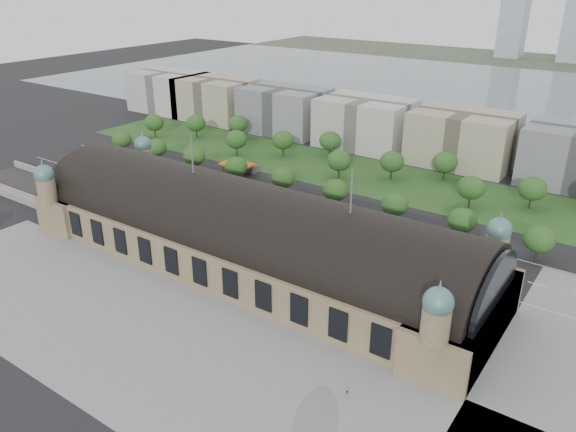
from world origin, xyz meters
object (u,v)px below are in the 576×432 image
Objects in this scene: parked_car_5 at (194,209)px; parked_car_6 at (244,224)px; traffic_car_2 at (211,191)px; pedestrian_0 at (347,395)px; parked_car_2 at (178,204)px; traffic_car_1 at (172,176)px; traffic_car_0 at (97,166)px; traffic_car_4 at (295,222)px; bus_east at (373,251)px; traffic_car_3 at (232,187)px; bus_mid at (314,226)px; bus_west at (245,212)px; traffic_car_5 at (466,255)px; parked_car_4 at (212,209)px; parked_car_1 at (135,187)px; petrol_station at (244,166)px; parked_car_3 at (173,198)px; parked_car_0 at (128,188)px.

parked_car_5 is 0.98× the size of parked_car_6.
pedestrian_0 reaches higher than traffic_car_2.
parked_car_2 reaches higher than traffic_car_2.
pedestrian_0 is (129.95, -76.31, 0.20)m from traffic_car_1.
traffic_car_0 is 1.09× the size of traffic_car_4.
traffic_car_0 is 142.83m from bus_east.
traffic_car_3 is at bearing 160.76° from parked_car_5.
bus_mid is (8.25, -0.49, 1.04)m from traffic_car_4.
parked_car_2 is 28.44m from bus_west.
traffic_car_4 is (109.10, 0.30, -0.07)m from traffic_car_0.
traffic_car_2 is 126.32m from pedestrian_0.
traffic_car_0 is at bearing 96.92° from traffic_car_5.
traffic_car_2 is 18.35m from parked_car_4.
traffic_car_1 is at bearing -157.87° from parked_car_2.
bus_west reaches higher than parked_car_1.
pedestrian_0 is (25.17, -60.98, -0.69)m from bus_east.
traffic_car_2 is at bearing 147.80° from parked_car_2.
petrol_station is 44.23m from parked_car_2.
parked_car_4 is (-32.13, -7.49, -0.01)m from traffic_car_4.
traffic_car_5 is 0.99× the size of parked_car_3.
pedestrian_0 is at bearing 34.36° from parked_car_5.
traffic_car_2 is 9.28m from traffic_car_3.
traffic_car_5 is (167.19, 10.71, -0.03)m from traffic_car_0.
parked_car_4 is at bearing 104.59° from bus_west.
parked_car_6 is 47.65m from bus_east.
parked_car_0 is 0.84× the size of parked_car_1.
parked_car_4 is at bearing 69.58° from parked_car_3.
traffic_car_3 is 43.49m from traffic_car_4.
parked_car_2 is 8.18m from parked_car_5.
traffic_car_5 reaches higher than parked_car_4.
traffic_car_2 reaches higher than parked_car_0.
parked_car_4 is at bearing 39.25° from traffic_car_2.
traffic_car_3 is (3.75, 8.49, -0.10)m from traffic_car_2.
parked_car_3 is 2.38× the size of pedestrian_0.
parked_car_0 is at bearing -66.17° from traffic_car_2.
traffic_car_5 is at bearing -86.75° from traffic_car_3.
traffic_car_0 is at bearing -122.64° from parked_car_6.
petrol_station is 43.94m from parked_car_4.
traffic_car_0 is 71.96m from parked_car_5.
parked_car_0 is at bearing 99.10° from bus_west.
parked_car_6 is (27.46, -25.74, 0.14)m from traffic_car_3.
traffic_car_5 is 0.38× the size of bus_east.
traffic_car_5 is (102.92, 4.64, -0.02)m from traffic_car_2.
bus_east is (71.65, 6.00, 0.90)m from parked_car_5.
traffic_car_4 is 88.74m from pedestrian_0.
parked_car_6 is (60.08, -2.92, 0.05)m from parked_car_1.
pedestrian_0 is (77.34, -61.79, -0.80)m from bus_west.
petrol_station is 2.56× the size of parked_car_1.
parked_car_5 is 24.38m from parked_car_6.
traffic_car_4 is at bearing 94.83° from traffic_car_0.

